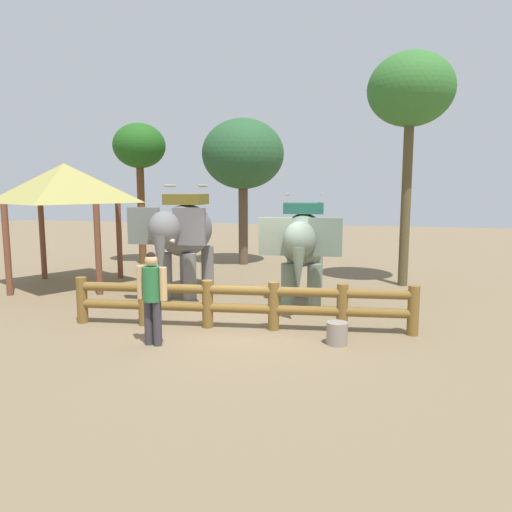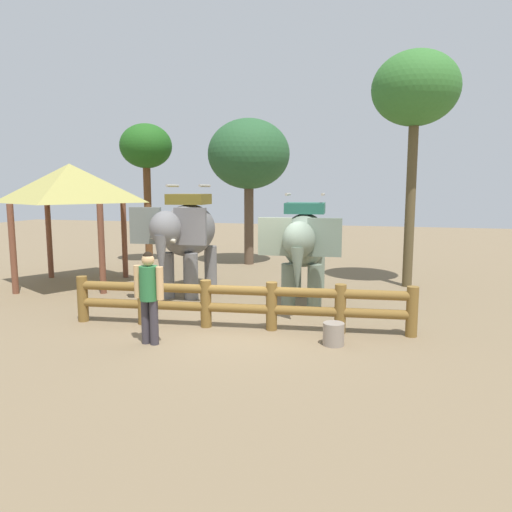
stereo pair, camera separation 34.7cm
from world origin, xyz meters
TOP-DOWN VIEW (x-y plane):
  - ground_plane at (0.00, 0.00)m, footprint 60.00×60.00m
  - log_fence at (0.00, -0.11)m, footprint 7.49×1.00m
  - elephant_near_left at (-2.47, 2.86)m, footprint 2.09×3.66m
  - elephant_center at (1.02, 2.34)m, footprint 1.94×3.42m
  - tourist_woman_in_black at (-1.36, -1.58)m, footprint 0.65×0.39m
  - thatched_shelter at (-6.42, 3.12)m, footprint 4.25×4.25m
  - tree_far_left at (-2.26, 8.63)m, footprint 3.21×3.21m
  - tree_back_center at (-6.26, 7.80)m, footprint 2.05×2.05m
  - tree_far_right at (3.74, 5.64)m, footprint 2.57×2.57m
  - feed_bucket at (2.13, -0.71)m, footprint 0.42×0.42m

SIDE VIEW (x-z plane):
  - ground_plane at x=0.00m, z-range 0.00..0.00m
  - feed_bucket at x=2.13m, z-range 0.00..0.45m
  - log_fence at x=0.00m, z-range 0.08..1.13m
  - tourist_woman_in_black at x=-1.36m, z-range 0.14..1.98m
  - elephant_center at x=1.02m, z-range 0.18..3.10m
  - elephant_near_left at x=-2.47m, z-range 0.19..3.34m
  - thatched_shelter at x=-6.42m, z-range 1.26..5.04m
  - tree_far_left at x=-2.26m, z-range 1.46..7.19m
  - tree_back_center at x=-6.26m, z-range 1.79..7.35m
  - tree_far_right at x=3.74m, z-range 2.33..9.39m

